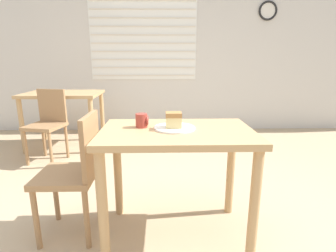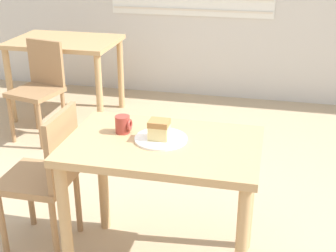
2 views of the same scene
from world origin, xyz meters
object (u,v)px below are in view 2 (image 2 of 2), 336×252
object	(u,v)px
dining_table_near	(163,166)
plate	(161,139)
cake_slice	(159,129)
chair_near_window	(47,175)
dining_table_far	(65,52)
chair_far_corner	(39,86)
coffee_mug	(123,124)

from	to	relation	value
dining_table_near	plate	distance (m)	0.14
plate	cake_slice	bearing A→B (deg)	-129.91
dining_table_near	chair_near_window	world-z (taller)	chair_near_window
chair_near_window	plate	xyz separation A→B (m)	(0.66, -0.01, 0.29)
dining_table_near	dining_table_far	bearing A→B (deg)	125.87
dining_table_far	chair_far_corner	distance (m)	0.57
dining_table_near	cake_slice	size ratio (longest dim) A/B	9.71
chair_near_window	cake_slice	distance (m)	0.74
dining_table_far	chair_near_window	xyz separation A→B (m)	(0.77, -1.96, -0.16)
chair_far_corner	coffee_mug	world-z (taller)	chair_far_corner
chair_far_corner	cake_slice	distance (m)	2.05
plate	coffee_mug	xyz separation A→B (m)	(-0.21, 0.05, 0.04)
dining_table_near	cake_slice	bearing A→B (deg)	143.99
chair_near_window	cake_slice	size ratio (longest dim) A/B	8.49
coffee_mug	dining_table_near	bearing A→B (deg)	-16.95
chair_near_window	coffee_mug	bearing A→B (deg)	94.87
chair_near_window	dining_table_near	bearing A→B (deg)	87.41
dining_table_near	dining_table_far	world-z (taller)	same
coffee_mug	chair_near_window	bearing A→B (deg)	-175.13
chair_near_window	dining_table_far	bearing A→B (deg)	-158.63
chair_near_window	chair_far_corner	xyz separation A→B (m)	(-0.77, 1.42, 0.00)
coffee_mug	chair_far_corner	bearing A→B (deg)	131.50
coffee_mug	plate	bearing A→B (deg)	-12.20
chair_far_corner	dining_table_near	bearing A→B (deg)	-32.23
chair_near_window	cake_slice	world-z (taller)	cake_slice
dining_table_near	chair_far_corner	distance (m)	2.05
cake_slice	coffee_mug	bearing A→B (deg)	165.32
dining_table_far	chair_far_corner	size ratio (longest dim) A/B	1.17
dining_table_near	dining_table_far	xyz separation A→B (m)	(-1.44, 1.99, 0.01)
chair_far_corner	plate	world-z (taller)	chair_far_corner
cake_slice	dining_table_far	bearing A→B (deg)	125.69
dining_table_near	plate	xyz separation A→B (m)	(-0.01, 0.02, 0.14)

